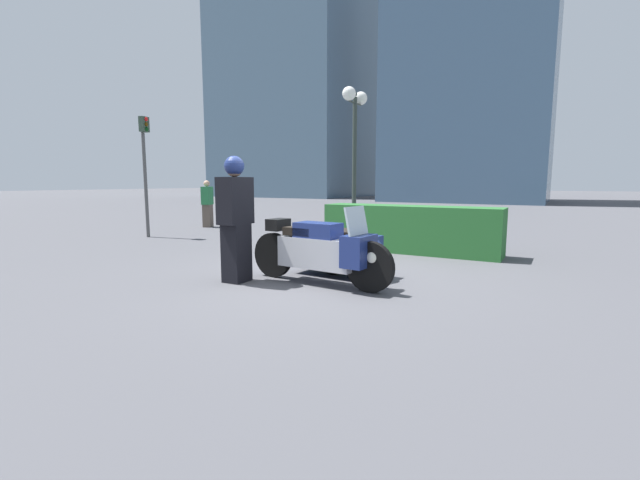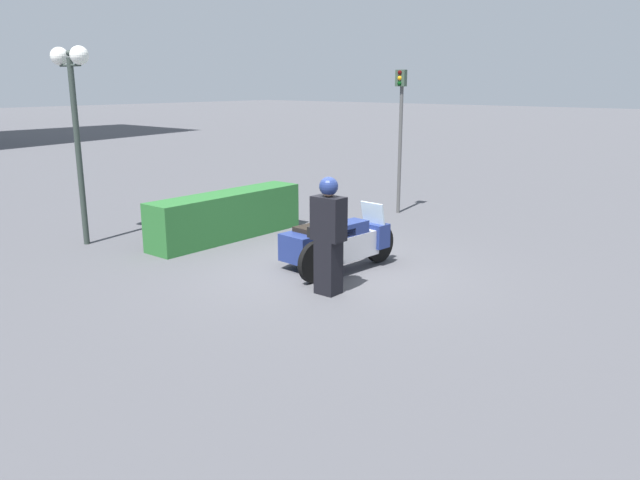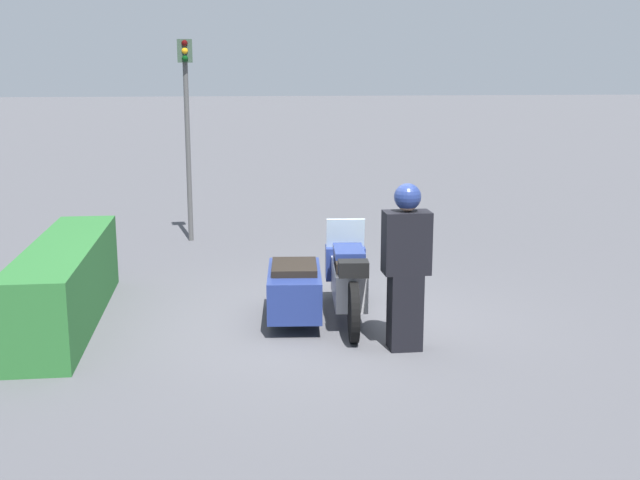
{
  "view_description": "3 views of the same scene",
  "coord_description": "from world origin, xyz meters",
  "px_view_note": "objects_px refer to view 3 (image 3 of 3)",
  "views": [
    {
      "loc": [
        3.44,
        -5.73,
        1.51
      ],
      "look_at": [
        0.28,
        -0.16,
        0.64
      ],
      "focal_mm": 24.0,
      "sensor_mm": 36.0,
      "label": 1
    },
    {
      "loc": [
        -8.23,
        -6.81,
        3.3
      ],
      "look_at": [
        -0.49,
        -0.36,
        0.75
      ],
      "focal_mm": 35.0,
      "sensor_mm": 36.0,
      "label": 2
    },
    {
      "loc": [
        -9.3,
        1.15,
        3.13
      ],
      "look_at": [
        0.13,
        0.05,
        1.08
      ],
      "focal_mm": 45.0,
      "sensor_mm": 36.0,
      "label": 3
    }
  ],
  "objects_px": {
    "officer_rider": "(406,263)",
    "hedge_bush_curbside": "(65,283)",
    "traffic_light_near": "(187,112)",
    "police_motorcycle": "(318,282)"
  },
  "relations": [
    {
      "from": "officer_rider",
      "to": "hedge_bush_curbside",
      "type": "relative_size",
      "value": 0.5
    },
    {
      "from": "police_motorcycle",
      "to": "traffic_light_near",
      "type": "xyz_separation_m",
      "value": [
        4.89,
        1.8,
        1.88
      ]
    },
    {
      "from": "police_motorcycle",
      "to": "hedge_bush_curbside",
      "type": "bearing_deg",
      "value": 90.96
    },
    {
      "from": "police_motorcycle",
      "to": "traffic_light_near",
      "type": "distance_m",
      "value": 5.54
    },
    {
      "from": "police_motorcycle",
      "to": "hedge_bush_curbside",
      "type": "distance_m",
      "value": 3.15
    },
    {
      "from": "police_motorcycle",
      "to": "officer_rider",
      "type": "bearing_deg",
      "value": -140.63
    },
    {
      "from": "hedge_bush_curbside",
      "to": "traffic_light_near",
      "type": "xyz_separation_m",
      "value": [
        4.69,
        -1.34,
        1.85
      ]
    },
    {
      "from": "officer_rider",
      "to": "traffic_light_near",
      "type": "bearing_deg",
      "value": -157.16
    },
    {
      "from": "traffic_light_near",
      "to": "hedge_bush_curbside",
      "type": "bearing_deg",
      "value": -19.56
    },
    {
      "from": "police_motorcycle",
      "to": "traffic_light_near",
      "type": "bearing_deg",
      "value": 24.87
    }
  ]
}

